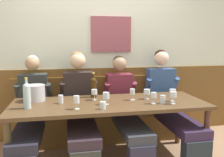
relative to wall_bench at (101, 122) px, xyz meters
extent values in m
cube|color=silver|center=(0.00, 0.26, 1.12)|extent=(6.80, 0.08, 2.80)
cube|color=#954A56|center=(0.19, 0.20, 1.30)|extent=(0.61, 0.04, 0.53)
cube|color=brown|center=(0.00, 0.21, 0.25)|extent=(6.80, 0.03, 1.06)
cube|color=brown|center=(0.00, -0.02, -0.06)|extent=(2.60, 0.42, 0.44)
cube|color=brown|center=(0.00, -0.02, 0.18)|extent=(2.54, 0.39, 0.05)
cube|color=brown|center=(0.00, 0.17, 0.43)|extent=(2.60, 0.04, 0.45)
cube|color=#513922|center=(0.00, -0.68, 0.45)|extent=(2.30, 0.85, 0.04)
cylinder|color=#4C3D24|center=(-1.08, -1.03, 0.08)|extent=(0.07, 0.07, 0.71)
cylinder|color=#563226|center=(1.08, -1.03, 0.08)|extent=(0.07, 0.07, 0.71)
cylinder|color=#4D351D|center=(-1.08, -0.33, 0.08)|extent=(0.07, 0.07, 0.71)
cylinder|color=brown|center=(1.08, -0.33, 0.08)|extent=(0.07, 0.07, 0.71)
cube|color=#262531|center=(-0.94, -0.61, 0.15)|extent=(0.31, 1.09, 0.11)
cube|color=#292C2A|center=(-0.94, -0.02, 0.48)|extent=(0.37, 0.22, 0.54)
sphere|color=tan|center=(-0.94, -0.03, 0.89)|extent=(0.19, 0.19, 0.19)
sphere|color=beige|center=(-0.94, 0.00, 0.92)|extent=(0.18, 0.18, 0.18)
cylinder|color=#292C2A|center=(-1.14, -0.06, 0.51)|extent=(0.08, 0.20, 0.27)
cylinder|color=#292C2A|center=(-0.75, -0.06, 0.51)|extent=(0.08, 0.20, 0.27)
cube|color=#32252F|center=(-0.33, -0.61, 0.15)|extent=(0.35, 1.09, 0.11)
cube|color=#2B211E|center=(-0.33, -0.02, 0.49)|extent=(0.41, 0.24, 0.55)
sphere|color=#DDB48C|center=(-0.33, -0.03, 0.92)|extent=(0.22, 0.22, 0.22)
sphere|color=#9E7547|center=(-0.33, 0.00, 0.95)|extent=(0.20, 0.20, 0.20)
cylinder|color=#2B211E|center=(-0.55, -0.06, 0.52)|extent=(0.08, 0.20, 0.27)
cylinder|color=#2B211E|center=(-0.11, -0.06, 0.52)|extent=(0.08, 0.20, 0.27)
cube|color=#32363F|center=(0.27, -0.61, 0.15)|extent=(0.31, 1.09, 0.11)
cube|color=maroon|center=(0.27, -0.02, 0.46)|extent=(0.37, 0.24, 0.51)
sphere|color=tan|center=(0.27, -0.03, 0.87)|extent=(0.20, 0.20, 0.20)
sphere|color=black|center=(0.27, 0.00, 0.89)|extent=(0.19, 0.19, 0.19)
cylinder|color=maroon|center=(0.07, -0.06, 0.48)|extent=(0.08, 0.20, 0.27)
cylinder|color=maroon|center=(0.47, -0.06, 0.48)|extent=(0.08, 0.20, 0.27)
cube|color=#242D36|center=(0.92, -1.10, -0.09)|extent=(0.31, 0.14, 0.38)
cube|color=#322440|center=(0.92, -0.61, 0.15)|extent=(0.35, 1.10, 0.11)
cube|color=#324F82|center=(0.92, -0.02, 0.50)|extent=(0.41, 0.21, 0.57)
sphere|color=beige|center=(0.92, -0.03, 0.94)|extent=(0.22, 0.22, 0.22)
sphere|color=black|center=(0.92, 0.00, 0.97)|extent=(0.20, 0.20, 0.20)
cylinder|color=#324F82|center=(0.70, -0.06, 0.53)|extent=(0.08, 0.20, 0.27)
cylinder|color=#324F82|center=(1.14, -0.06, 0.53)|extent=(0.08, 0.20, 0.27)
cylinder|color=#BAB6BF|center=(-0.87, -0.44, 0.57)|extent=(0.23, 0.23, 0.20)
cylinder|color=#ADC6C8|center=(-0.92, -0.77, 0.58)|extent=(0.08, 0.08, 0.22)
sphere|color=#ADC6C8|center=(-0.92, -0.77, 0.71)|extent=(0.08, 0.08, 0.08)
cylinder|color=#ADC6C8|center=(-0.92, -0.77, 0.76)|extent=(0.03, 0.03, 0.07)
cylinder|color=gold|center=(-0.92, -0.77, 0.80)|extent=(0.03, 0.03, 0.02)
cylinder|color=#3D250B|center=(-0.15, -0.37, 0.57)|extent=(0.08, 0.08, 0.20)
sphere|color=#3D250B|center=(-0.15, -0.37, 0.69)|extent=(0.08, 0.08, 0.08)
cylinder|color=#3D250B|center=(-0.15, -0.37, 0.74)|extent=(0.03, 0.03, 0.08)
cylinder|color=gold|center=(-0.15, -0.37, 0.79)|extent=(0.03, 0.03, 0.02)
cylinder|color=silver|center=(-0.40, -0.90, 0.47)|extent=(0.06, 0.06, 0.00)
cylinder|color=silver|center=(-0.40, -0.90, 0.51)|extent=(0.01, 0.01, 0.06)
cylinder|color=silver|center=(-0.40, -0.90, 0.58)|extent=(0.06, 0.06, 0.08)
cylinder|color=silver|center=(0.71, -0.90, 0.47)|extent=(0.06, 0.06, 0.00)
cylinder|color=silver|center=(0.71, -0.90, 0.51)|extent=(0.01, 0.01, 0.08)
cylinder|color=silver|center=(0.71, -0.90, 0.59)|extent=(0.07, 0.07, 0.06)
cylinder|color=silver|center=(0.49, -0.85, 0.47)|extent=(0.06, 0.06, 0.00)
cylinder|color=silver|center=(0.49, -0.85, 0.51)|extent=(0.01, 0.01, 0.07)
cylinder|color=silver|center=(0.49, -0.85, 0.58)|extent=(0.06, 0.06, 0.06)
cylinder|color=#E0E58D|center=(0.49, -0.85, 0.55)|extent=(0.06, 0.06, 0.01)
cylinder|color=silver|center=(-0.16, -0.53, 0.47)|extent=(0.06, 0.06, 0.00)
cylinder|color=silver|center=(-0.16, -0.53, 0.51)|extent=(0.01, 0.01, 0.07)
cylinder|color=silver|center=(-0.16, -0.53, 0.57)|extent=(0.07, 0.07, 0.06)
cylinder|color=#F4D978|center=(-0.16, -0.53, 0.55)|extent=(0.06, 0.06, 0.02)
cylinder|color=silver|center=(0.49, -0.61, 0.47)|extent=(0.07, 0.07, 0.00)
cylinder|color=silver|center=(0.49, -0.61, 0.51)|extent=(0.01, 0.01, 0.06)
cylinder|color=silver|center=(0.49, -0.61, 0.57)|extent=(0.08, 0.08, 0.06)
cylinder|color=#EAE284|center=(0.49, -0.61, 0.54)|extent=(0.07, 0.07, 0.02)
cylinder|color=silver|center=(0.76, -0.78, 0.47)|extent=(0.06, 0.06, 0.00)
cylinder|color=silver|center=(0.76, -0.78, 0.52)|extent=(0.01, 0.01, 0.08)
cylinder|color=silver|center=(0.76, -0.78, 0.59)|extent=(0.08, 0.08, 0.07)
cylinder|color=beige|center=(0.76, -0.78, 0.57)|extent=(0.07, 0.07, 0.03)
cylinder|color=silver|center=(0.30, -0.62, 0.47)|extent=(0.07, 0.07, 0.00)
cylinder|color=silver|center=(0.30, -0.62, 0.51)|extent=(0.01, 0.01, 0.07)
cylinder|color=silver|center=(0.30, -0.62, 0.58)|extent=(0.06, 0.06, 0.07)
cylinder|color=#F4E489|center=(0.30, -0.62, 0.55)|extent=(0.05, 0.05, 0.02)
cylinder|color=silver|center=(-0.06, -0.77, 0.47)|extent=(0.07, 0.07, 0.00)
cylinder|color=silver|center=(-0.06, -0.77, 0.51)|extent=(0.01, 0.01, 0.06)
cylinder|color=silver|center=(-0.06, -0.77, 0.58)|extent=(0.07, 0.07, 0.07)
cylinder|color=silver|center=(-0.12, -0.96, 0.51)|extent=(0.06, 0.06, 0.08)
cylinder|color=silver|center=(0.60, -0.86, 0.52)|extent=(0.06, 0.06, 0.10)
cylinder|color=silver|center=(-0.57, -0.63, 0.52)|extent=(0.06, 0.06, 0.10)
camera|label=1|loc=(-0.50, -3.41, 1.19)|focal=38.38mm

